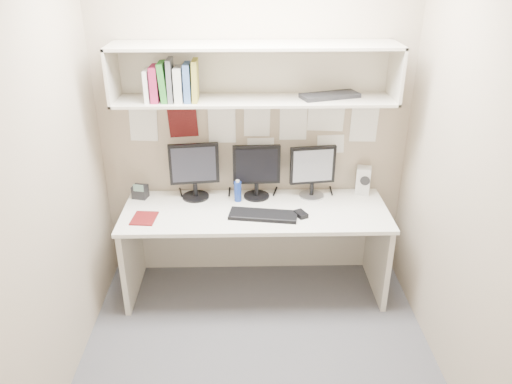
{
  "coord_description": "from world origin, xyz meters",
  "views": [
    {
      "loc": [
        -0.07,
        -2.69,
        2.48
      ],
      "look_at": [
        -0.0,
        0.35,
        1.02
      ],
      "focal_mm": 35.0,
      "sensor_mm": 36.0,
      "label": 1
    }
  ],
  "objects_px": {
    "monitor_left": "(194,168)",
    "monitor_right": "(313,169)",
    "monitor_center": "(257,169)",
    "desk_phone": "(140,192)",
    "keyboard": "(263,215)",
    "desk": "(255,250)",
    "speaker": "(363,180)",
    "maroon_notebook": "(144,218)"
  },
  "relations": [
    {
      "from": "desk",
      "to": "desk_phone",
      "type": "xyz_separation_m",
      "value": [
        -0.9,
        0.22,
        0.42
      ]
    },
    {
      "from": "monitor_left",
      "to": "maroon_notebook",
      "type": "relative_size",
      "value": 2.17
    },
    {
      "from": "monitor_left",
      "to": "keyboard",
      "type": "distance_m",
      "value": 0.66
    },
    {
      "from": "monitor_right",
      "to": "speaker",
      "type": "bearing_deg",
      "value": -1.58
    },
    {
      "from": "monitor_left",
      "to": "monitor_right",
      "type": "xyz_separation_m",
      "value": [
        0.92,
        0.0,
        -0.01
      ]
    },
    {
      "from": "monitor_center",
      "to": "speaker",
      "type": "xyz_separation_m",
      "value": [
        0.85,
        0.05,
        -0.13
      ]
    },
    {
      "from": "keyboard",
      "to": "speaker",
      "type": "bearing_deg",
      "value": 34.28
    },
    {
      "from": "monitor_left",
      "to": "monitor_center",
      "type": "height_order",
      "value": "monitor_left"
    },
    {
      "from": "keyboard",
      "to": "maroon_notebook",
      "type": "height_order",
      "value": "keyboard"
    },
    {
      "from": "monitor_left",
      "to": "monitor_right",
      "type": "relative_size",
      "value": 1.07
    },
    {
      "from": "monitor_left",
      "to": "desk_phone",
      "type": "xyz_separation_m",
      "value": [
        -0.44,
        -0.0,
        -0.19
      ]
    },
    {
      "from": "desk",
      "to": "desk_phone",
      "type": "distance_m",
      "value": 1.02
    },
    {
      "from": "monitor_left",
      "to": "keyboard",
      "type": "bearing_deg",
      "value": -39.93
    },
    {
      "from": "desk",
      "to": "maroon_notebook",
      "type": "bearing_deg",
      "value": -170.48
    },
    {
      "from": "monitor_right",
      "to": "maroon_notebook",
      "type": "bearing_deg",
      "value": -172.08
    },
    {
      "from": "monitor_center",
      "to": "keyboard",
      "type": "distance_m",
      "value": 0.41
    },
    {
      "from": "speaker",
      "to": "monitor_right",
      "type": "bearing_deg",
      "value": -159.26
    },
    {
      "from": "monitor_center",
      "to": "desk",
      "type": "bearing_deg",
      "value": -95.57
    },
    {
      "from": "keyboard",
      "to": "maroon_notebook",
      "type": "relative_size",
      "value": 2.42
    },
    {
      "from": "monitor_right",
      "to": "speaker",
      "type": "relative_size",
      "value": 1.89
    },
    {
      "from": "maroon_notebook",
      "to": "desk_phone",
      "type": "xyz_separation_m",
      "value": [
        -0.09,
        0.35,
        0.05
      ]
    },
    {
      "from": "maroon_notebook",
      "to": "desk_phone",
      "type": "height_order",
      "value": "desk_phone"
    },
    {
      "from": "desk",
      "to": "monitor_right",
      "type": "bearing_deg",
      "value": 25.99
    },
    {
      "from": "speaker",
      "to": "maroon_notebook",
      "type": "height_order",
      "value": "speaker"
    },
    {
      "from": "desk",
      "to": "monitor_center",
      "type": "xyz_separation_m",
      "value": [
        0.01,
        0.22,
        0.6
      ]
    },
    {
      "from": "monitor_right",
      "to": "monitor_center",
      "type": "bearing_deg",
      "value": 172.2
    },
    {
      "from": "desk",
      "to": "keyboard",
      "type": "relative_size",
      "value": 4.02
    },
    {
      "from": "desk",
      "to": "monitor_left",
      "type": "distance_m",
      "value": 0.8
    },
    {
      "from": "speaker",
      "to": "desk",
      "type": "bearing_deg",
      "value": -148.5
    },
    {
      "from": "monitor_left",
      "to": "monitor_center",
      "type": "xyz_separation_m",
      "value": [
        0.48,
        0.0,
        -0.01
      ]
    },
    {
      "from": "desk_phone",
      "to": "desk",
      "type": "bearing_deg",
      "value": 0.62
    },
    {
      "from": "desk_phone",
      "to": "monitor_right",
      "type": "bearing_deg",
      "value": 14.23
    },
    {
      "from": "monitor_right",
      "to": "monitor_left",
      "type": "bearing_deg",
      "value": 172.2
    },
    {
      "from": "monitor_left",
      "to": "speaker",
      "type": "height_order",
      "value": "monitor_left"
    },
    {
      "from": "maroon_notebook",
      "to": "desk_phone",
      "type": "bearing_deg",
      "value": 109.5
    },
    {
      "from": "desk",
      "to": "speaker",
      "type": "height_order",
      "value": "speaker"
    },
    {
      "from": "desk",
      "to": "monitor_center",
      "type": "relative_size",
      "value": 4.67
    },
    {
      "from": "desk_phone",
      "to": "keyboard",
      "type": "bearing_deg",
      "value": -5.31
    },
    {
      "from": "keyboard",
      "to": "desk_phone",
      "type": "bearing_deg",
      "value": 169.45
    },
    {
      "from": "monitor_left",
      "to": "monitor_right",
      "type": "distance_m",
      "value": 0.92
    },
    {
      "from": "monitor_center",
      "to": "monitor_right",
      "type": "height_order",
      "value": "monitor_center"
    },
    {
      "from": "desk",
      "to": "speaker",
      "type": "bearing_deg",
      "value": 16.99
    }
  ]
}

